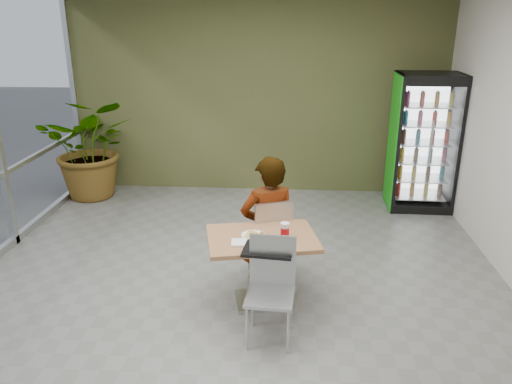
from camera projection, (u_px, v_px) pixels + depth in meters
ground at (234, 300)px, 5.24m from camera, size 7.00×7.00×0.00m
room_envelope at (231, 153)px, 4.69m from camera, size 6.00×7.00×3.20m
dining_table at (262, 256)px, 5.02m from camera, size 1.20×0.95×0.75m
chair_far at (271, 233)px, 5.47m from camera, size 0.55×0.55×0.96m
chair_near at (271, 280)px, 4.52m from camera, size 0.46×0.46×0.96m
seated_woman at (268, 231)px, 5.51m from camera, size 0.74×0.60×1.73m
pizza_plate at (253, 234)px, 4.96m from camera, size 0.33×0.26×0.03m
soda_cup at (285, 231)px, 4.90m from camera, size 0.09×0.09×0.16m
napkin_stack at (240, 243)px, 4.79m from camera, size 0.17×0.17×0.02m
cafeteria_tray at (268, 250)px, 4.64m from camera, size 0.50×0.39×0.03m
beverage_fridge at (423, 143)px, 7.41m from camera, size 0.94×0.73×2.03m
potted_plant at (92, 148)px, 7.93m from camera, size 1.61×1.44×1.63m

